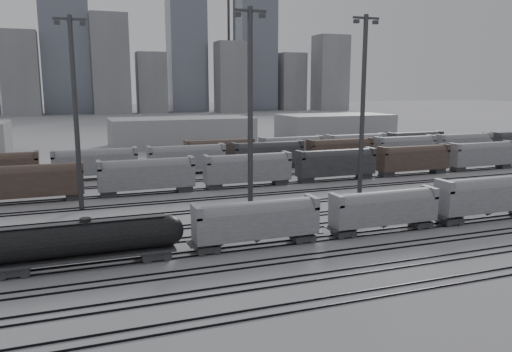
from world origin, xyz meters
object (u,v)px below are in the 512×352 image
object	(u,v)px
hopper_car_b	(384,207)
tank_car_b	(87,240)
hopper_car_a	(257,220)
light_mast_c	(250,109)
hopper_car_c	(489,194)

from	to	relation	value
hopper_car_b	tank_car_b	bearing A→B (deg)	-180.00
hopper_car_a	light_mast_c	xyz separation A→B (m)	(3.73, 12.35, 11.11)
light_mast_c	hopper_car_c	bearing A→B (deg)	-23.82
tank_car_b	hopper_car_a	size ratio (longest dim) A/B	1.35
hopper_car_c	light_mast_c	world-z (taller)	light_mast_c
tank_car_b	light_mast_c	bearing A→B (deg)	30.62
tank_car_b	light_mast_c	size ratio (longest dim) A/B	0.70
hopper_car_b	hopper_car_c	xyz separation A→B (m)	(15.75, 0.00, 0.39)
tank_car_b	hopper_car_a	xyz separation A→B (m)	(17.14, 0.00, 0.37)
hopper_car_a	hopper_car_b	bearing A→B (deg)	0.00
hopper_car_b	hopper_car_c	bearing A→B (deg)	0.00
light_mast_c	hopper_car_b	bearing A→B (deg)	-45.30
hopper_car_b	light_mast_c	world-z (taller)	light_mast_c
hopper_car_a	light_mast_c	size ratio (longest dim) A/B	0.51
hopper_car_b	hopper_car_c	size ratio (longest dim) A/B	0.88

